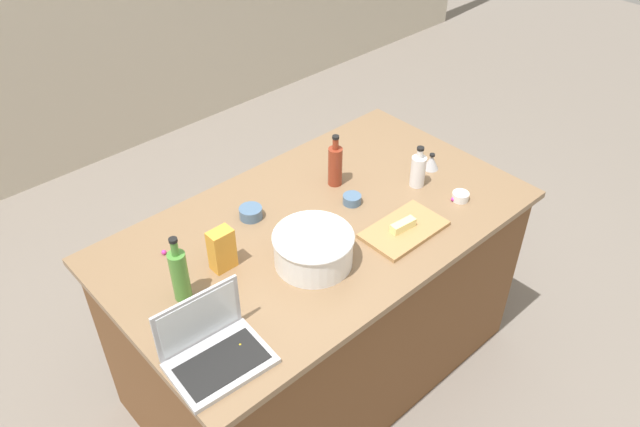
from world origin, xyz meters
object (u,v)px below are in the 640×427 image
Objects in this scene: ramekin_wide at (460,196)px; laptop at (213,348)px; butter_stick_left at (403,225)px; candy_bag at (222,250)px; mixing_bowl_large at (313,248)px; ramekin_small at (251,213)px; cutting_board at (404,230)px; ramekin_medium at (352,199)px; bottle_vinegar at (418,170)px; kitchen_timer at (431,162)px; bottle_soy at (335,165)px; bottle_olive at (180,274)px.

laptop is at bearing 179.60° from ramekin_wide.
candy_bag is at bearing 153.69° from butter_stick_left.
candy_bag reaches higher than mixing_bowl_large.
ramekin_small is at bearing 43.34° from laptop.
laptop is 0.92m from cutting_board.
ramekin_medium is at bearing 24.07° from mixing_bowl_large.
candy_bag is (-0.93, 0.14, 0.01)m from bottle_vinegar.
laptop is 0.96× the size of cutting_board.
bottle_vinegar reaches higher than candy_bag.
bottle_vinegar is 0.16m from kitchen_timer.
candy_bag is at bearing -170.84° from bottle_soy.
ramekin_wide is (0.33, -0.02, 0.01)m from cutting_board.
bottle_vinegar is at bearing -8.55° from candy_bag.
ramekin_wide is (1.25, -0.01, -0.03)m from laptop.
mixing_bowl_large is 4.33× the size of ramekin_wide.
mixing_bowl_large is 0.40m from ramekin_medium.
cutting_board is at bearing -153.07° from kitchen_timer.
cutting_board is 4.37× the size of kitchen_timer.
laptop reaches higher than cutting_board.
bottle_vinegar is 2.03× the size of ramekin_small.
butter_stick_left is at bearing 176.63° from ramekin_wide.
ramekin_small is at bearing 172.10° from bottle_soy.
bottle_olive is 1.58× the size of candy_bag.
kitchen_timer is (0.14, 0.04, -0.04)m from bottle_vinegar.
mixing_bowl_large is at bearing 163.98° from cutting_board.
ramekin_small is 0.31m from candy_bag.
ramekin_small is 0.88m from ramekin_wide.
bottle_olive is at bearing 75.92° from laptop.
bottle_olive is at bearing -171.08° from candy_bag.
butter_stick_left is at bearing -153.55° from kitchen_timer.
ramekin_medium reaches higher than cutting_board.
laptop is 0.72m from ramekin_small.
mixing_bowl_large is 1.58× the size of bottle_vinegar.
ramekin_medium is (-0.02, 0.27, 0.01)m from cutting_board.
ramekin_medium is at bearing -3.94° from candy_bag.
bottle_vinegar reaches higher than ramekin_small.
butter_stick_left is at bearing -51.40° from ramekin_small.
butter_stick_left is 0.49m from kitchen_timer.
cutting_board is 3.06× the size of butter_stick_left.
laptop is 4.60× the size of ramekin_wide.
bottle_soy is 2.56× the size of ramekin_small.
mixing_bowl_large is 3.92× the size of ramekin_medium.
bottle_vinegar is at bearing -164.56° from kitchen_timer.
kitchen_timer is at bearing 26.45° from butter_stick_left.
bottle_olive is 2.45× the size of butter_stick_left.
ramekin_medium is at bearing 17.60° from laptop.
ramekin_medium is at bearing 162.30° from bottle_vinegar.
bottle_soy is at bearing 73.65° from ramekin_medium.
bottle_olive is 0.88m from butter_stick_left.
butter_stick_left is 0.62m from ramekin_small.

